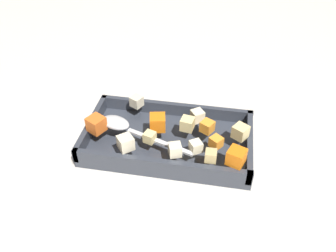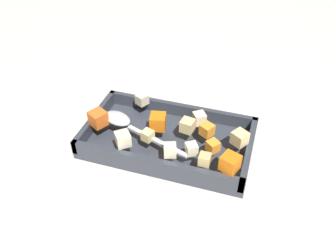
% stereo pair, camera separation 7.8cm
% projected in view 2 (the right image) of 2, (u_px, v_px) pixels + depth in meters
% --- Properties ---
extents(ground_plane, '(4.00, 4.00, 0.00)m').
position_uv_depth(ground_plane, '(170.00, 142.00, 0.82)').
color(ground_plane, beige).
extents(baking_dish, '(0.37, 0.21, 0.05)m').
position_uv_depth(baking_dish, '(168.00, 140.00, 0.81)').
color(baking_dish, '#333842').
rests_on(baking_dish, ground_plane).
extents(carrot_chunk_front_center, '(0.05, 0.05, 0.03)m').
position_uv_depth(carrot_chunk_front_center, '(98.00, 118.00, 0.79)').
color(carrot_chunk_front_center, orange).
rests_on(carrot_chunk_front_center, baking_dish).
extents(carrot_chunk_corner_nw, '(0.03, 0.03, 0.03)m').
position_uv_depth(carrot_chunk_corner_nw, '(207.00, 130.00, 0.77)').
color(carrot_chunk_corner_nw, orange).
rests_on(carrot_chunk_corner_nw, baking_dish).
extents(carrot_chunk_far_right, '(0.04, 0.04, 0.03)m').
position_uv_depth(carrot_chunk_far_right, '(230.00, 163.00, 0.69)').
color(carrot_chunk_far_right, orange).
rests_on(carrot_chunk_far_right, baking_dish).
extents(carrot_chunk_far_left, '(0.04, 0.04, 0.03)m').
position_uv_depth(carrot_chunk_far_left, '(158.00, 122.00, 0.78)').
color(carrot_chunk_far_left, orange).
rests_on(carrot_chunk_far_left, baking_dish).
extents(carrot_chunk_near_spoon, '(0.03, 0.03, 0.02)m').
position_uv_depth(carrot_chunk_near_spoon, '(213.00, 146.00, 0.73)').
color(carrot_chunk_near_spoon, orange).
rests_on(carrot_chunk_near_spoon, baking_dish).
extents(potato_chunk_near_right, '(0.02, 0.02, 0.02)m').
position_uv_depth(potato_chunk_near_right, '(205.00, 159.00, 0.70)').
color(potato_chunk_near_right, tan).
rests_on(potato_chunk_near_right, baking_dish).
extents(potato_chunk_under_handle, '(0.03, 0.03, 0.02)m').
position_uv_depth(potato_chunk_under_handle, '(170.00, 150.00, 0.72)').
color(potato_chunk_under_handle, beige).
rests_on(potato_chunk_under_handle, baking_dish).
extents(potato_chunk_mid_left, '(0.03, 0.03, 0.02)m').
position_uv_depth(potato_chunk_mid_left, '(191.00, 149.00, 0.72)').
color(potato_chunk_mid_left, beige).
rests_on(potato_chunk_mid_left, baking_dish).
extents(potato_chunk_back_center, '(0.04, 0.04, 0.03)m').
position_uv_depth(potato_chunk_back_center, '(240.00, 138.00, 0.74)').
color(potato_chunk_back_center, '#E0CC89').
rests_on(potato_chunk_back_center, baking_dish).
extents(potato_chunk_rim_edge, '(0.04, 0.04, 0.03)m').
position_uv_depth(potato_chunk_rim_edge, '(199.00, 118.00, 0.80)').
color(potato_chunk_rim_edge, beige).
rests_on(potato_chunk_rim_edge, baking_dish).
extents(potato_chunk_mid_right, '(0.03, 0.03, 0.02)m').
position_uv_depth(potato_chunk_mid_right, '(148.00, 135.00, 0.76)').
color(potato_chunk_mid_right, '#E0CC89').
rests_on(potato_chunk_mid_right, baking_dish).
extents(potato_chunk_corner_ne, '(0.03, 0.03, 0.03)m').
position_uv_depth(potato_chunk_corner_ne, '(187.00, 127.00, 0.77)').
color(potato_chunk_corner_ne, '#E0CC89').
rests_on(potato_chunk_corner_ne, baking_dish).
extents(parsnip_chunk_heap_side, '(0.03, 0.03, 0.02)m').
position_uv_depth(parsnip_chunk_heap_side, '(142.00, 99.00, 0.85)').
color(parsnip_chunk_heap_side, beige).
rests_on(parsnip_chunk_heap_side, baking_dish).
extents(parsnip_chunk_corner_sw, '(0.04, 0.04, 0.03)m').
position_uv_depth(parsnip_chunk_corner_sw, '(123.00, 139.00, 0.74)').
color(parsnip_chunk_corner_sw, beige).
rests_on(parsnip_chunk_corner_sw, baking_dish).
extents(serving_spoon, '(0.22, 0.10, 0.02)m').
position_uv_depth(serving_spoon, '(122.00, 121.00, 0.80)').
color(serving_spoon, silver).
rests_on(serving_spoon, baking_dish).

